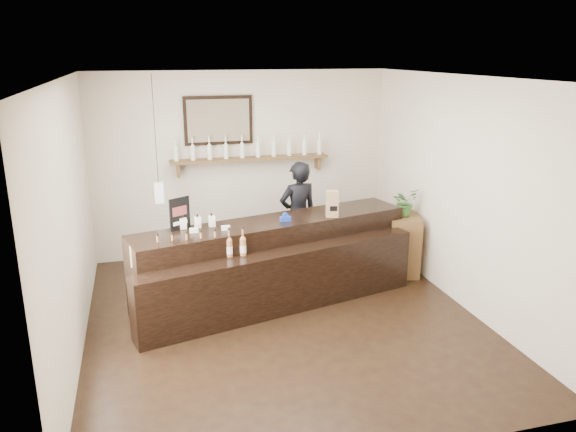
# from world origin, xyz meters

# --- Properties ---
(ground) EXTENTS (5.00, 5.00, 0.00)m
(ground) POSITION_xyz_m (0.00, 0.00, 0.00)
(ground) COLOR black
(ground) RESTS_ON ground
(room_shell) EXTENTS (5.00, 5.00, 5.00)m
(room_shell) POSITION_xyz_m (0.00, 0.00, 1.70)
(room_shell) COLOR beige
(room_shell) RESTS_ON ground
(back_wall_decor) EXTENTS (2.66, 0.96, 1.69)m
(back_wall_decor) POSITION_xyz_m (-0.16, 2.37, 1.76)
(back_wall_decor) COLOR brown
(back_wall_decor) RESTS_ON ground
(counter) EXTENTS (3.68, 1.83, 1.19)m
(counter) POSITION_xyz_m (0.05, 0.57, 0.48)
(counter) COLOR black
(counter) RESTS_ON ground
(promo_sign) EXTENTS (0.25, 0.16, 0.39)m
(promo_sign) POSITION_xyz_m (-1.11, 0.64, 1.21)
(promo_sign) COLOR black
(promo_sign) RESTS_ON counter
(paper_bag) EXTENTS (0.18, 0.15, 0.34)m
(paper_bag) POSITION_xyz_m (0.82, 0.68, 1.19)
(paper_bag) COLOR olive
(paper_bag) RESTS_ON counter
(tape_dispenser) EXTENTS (0.14, 0.06, 0.11)m
(tape_dispenser) POSITION_xyz_m (0.19, 0.63, 1.06)
(tape_dispenser) COLOR #1838AA
(tape_dispenser) RESTS_ON counter
(side_cabinet) EXTENTS (0.57, 0.68, 0.85)m
(side_cabinet) POSITION_xyz_m (2.00, 0.98, 0.43)
(side_cabinet) COLOR brown
(side_cabinet) RESTS_ON ground
(potted_plant) EXTENTS (0.43, 0.40, 0.39)m
(potted_plant) POSITION_xyz_m (2.00, 0.98, 1.05)
(potted_plant) COLOR #356528
(potted_plant) RESTS_ON side_cabinet
(shopkeeper) EXTENTS (0.72, 0.55, 1.79)m
(shopkeeper) POSITION_xyz_m (0.62, 1.55, 0.90)
(shopkeeper) COLOR black
(shopkeeper) RESTS_ON ground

